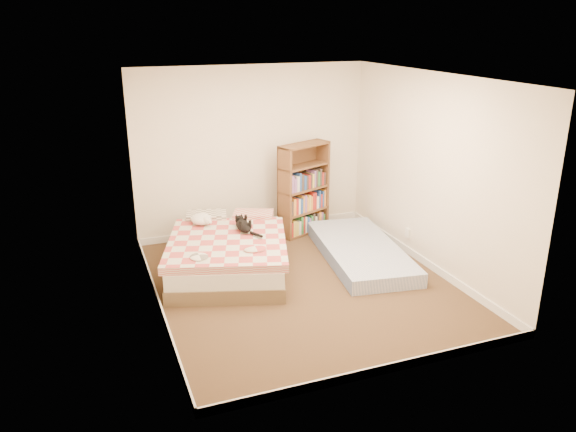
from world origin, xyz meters
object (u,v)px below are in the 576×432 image
object	(u,v)px
bed	(228,252)
floor_mattress	(360,251)
white_dog	(202,219)
black_cat	(243,225)
bookshelf	(303,199)

from	to	relation	value
bed	floor_mattress	world-z (taller)	bed
white_dog	bed	bearing A→B (deg)	-49.20
floor_mattress	black_cat	distance (m)	1.65
bookshelf	white_dog	distance (m)	1.70
bed	white_dog	world-z (taller)	white_dog
black_cat	white_dog	distance (m)	0.60
floor_mattress	black_cat	bearing A→B (deg)	173.95
bookshelf	floor_mattress	size ratio (longest dim) A/B	0.65
floor_mattress	white_dog	size ratio (longest dim) A/B	5.78
bed	bookshelf	bearing A→B (deg)	50.11
bed	bookshelf	size ratio (longest dim) A/B	1.67
bed	black_cat	world-z (taller)	black_cat
bookshelf	floor_mattress	bearing A→B (deg)	-96.20
bed	bookshelf	world-z (taller)	bookshelf
floor_mattress	black_cat	xyz separation A→B (m)	(-1.54, 0.39, 0.45)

